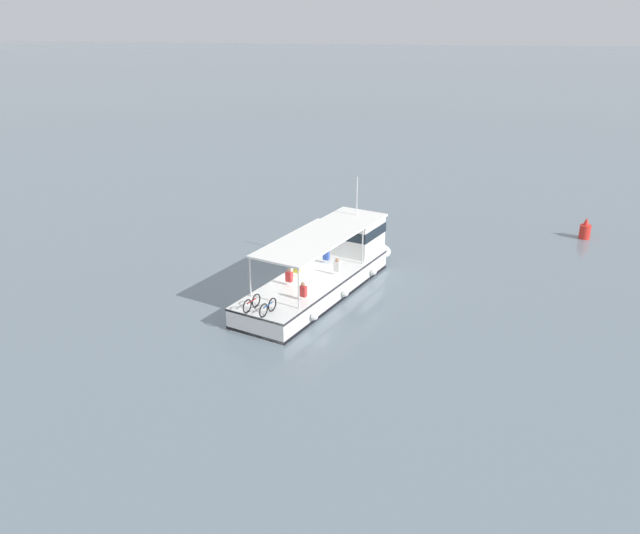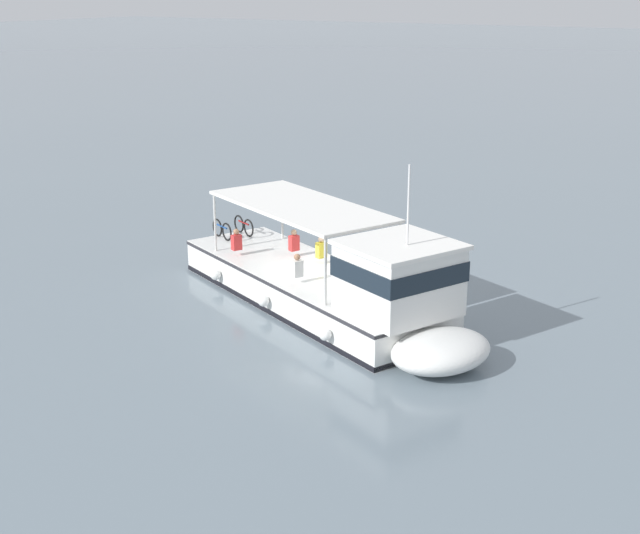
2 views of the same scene
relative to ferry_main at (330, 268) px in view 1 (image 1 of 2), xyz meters
name	(u,v)px [view 1 (image 1 of 2)]	position (x,y,z in m)	size (l,w,h in m)	color
ground_plane	(307,291)	(0.95, -1.10, -1.02)	(400.00, 400.00, 0.00)	slate
ferry_main	(330,268)	(0.00, 0.00, 0.00)	(12.91, 7.78, 5.32)	white
channel_buoy	(585,230)	(-9.60, 15.50, -0.45)	(0.70, 0.70, 1.40)	red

